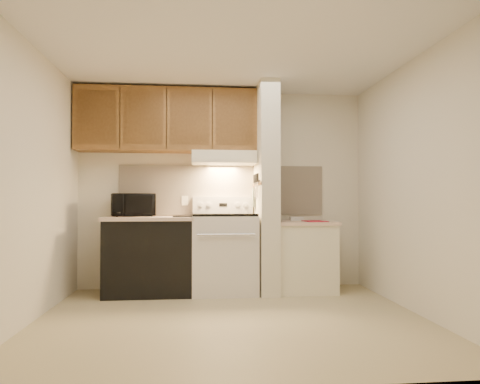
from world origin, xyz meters
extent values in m
plane|color=tan|center=(0.00, 0.00, 0.00)|extent=(3.60, 3.60, 0.00)
plane|color=white|center=(0.00, 0.00, 2.50)|extent=(3.60, 3.60, 0.00)
cube|color=silver|center=(0.00, 1.50, 1.25)|extent=(3.60, 2.50, 0.02)
cube|color=silver|center=(-1.80, 0.00, 1.25)|extent=(0.02, 3.00, 2.50)
cube|color=silver|center=(1.80, 0.00, 1.25)|extent=(0.02, 3.00, 2.50)
cube|color=#FBE8CE|center=(0.00, 1.49, 1.24)|extent=(2.60, 0.02, 0.63)
cube|color=silver|center=(0.00, 1.16, 0.46)|extent=(0.76, 0.65, 0.92)
cube|color=black|center=(0.00, 0.84, 0.50)|extent=(0.50, 0.01, 0.30)
cylinder|color=silver|center=(0.00, 0.80, 0.72)|extent=(0.65, 0.02, 0.02)
cube|color=black|center=(0.00, 1.16, 0.94)|extent=(0.74, 0.64, 0.03)
cube|color=silver|center=(0.00, 1.44, 1.05)|extent=(0.76, 0.08, 0.20)
cube|color=black|center=(0.00, 1.40, 1.05)|extent=(0.10, 0.01, 0.04)
cylinder|color=silver|center=(-0.28, 1.40, 1.05)|extent=(0.05, 0.02, 0.05)
cylinder|color=silver|center=(-0.18, 1.40, 1.05)|extent=(0.05, 0.02, 0.05)
cylinder|color=silver|center=(0.18, 1.40, 1.05)|extent=(0.05, 0.02, 0.05)
cylinder|color=silver|center=(0.28, 1.40, 1.05)|extent=(0.05, 0.02, 0.05)
cube|color=black|center=(-0.88, 1.17, 0.43)|extent=(1.00, 0.63, 0.87)
cube|color=beige|center=(-0.88, 1.17, 0.89)|extent=(1.04, 0.67, 0.04)
cube|color=black|center=(-0.48, 0.97, 0.92)|extent=(0.24, 0.08, 0.02)
cylinder|color=#24635B|center=(-1.12, 1.39, 0.96)|extent=(0.09, 0.09, 0.10)
cube|color=#F3EDCE|center=(-0.48, 1.48, 1.10)|extent=(0.08, 0.01, 0.12)
imported|color=black|center=(-1.10, 1.31, 1.05)|extent=(0.57, 0.46, 0.28)
cube|color=beige|center=(0.51, 1.15, 1.25)|extent=(0.22, 0.70, 2.50)
cube|color=brown|center=(0.39, 1.15, 1.30)|extent=(0.01, 0.70, 0.04)
cube|color=black|center=(0.39, 1.10, 1.32)|extent=(0.02, 0.42, 0.04)
cube|color=silver|center=(0.38, 0.93, 1.22)|extent=(0.01, 0.03, 0.16)
cylinder|color=black|center=(0.38, 0.94, 1.37)|extent=(0.02, 0.02, 0.10)
cube|color=silver|center=(0.38, 1.01, 1.21)|extent=(0.01, 0.04, 0.18)
cylinder|color=black|center=(0.38, 1.03, 1.37)|extent=(0.02, 0.02, 0.10)
cube|color=silver|center=(0.38, 1.09, 1.20)|extent=(0.01, 0.04, 0.20)
cylinder|color=black|center=(0.38, 1.10, 1.37)|extent=(0.02, 0.02, 0.10)
cube|color=silver|center=(0.38, 1.19, 1.22)|extent=(0.01, 0.04, 0.16)
cylinder|color=black|center=(0.38, 1.17, 1.37)|extent=(0.02, 0.02, 0.10)
cube|color=silver|center=(0.38, 1.26, 1.21)|extent=(0.01, 0.04, 0.18)
cylinder|color=black|center=(0.38, 1.27, 1.37)|extent=(0.02, 0.02, 0.10)
cube|color=slate|center=(0.38, 1.32, 1.14)|extent=(0.03, 0.10, 0.23)
cube|color=#F3EDCE|center=(0.97, 1.15, 0.40)|extent=(0.70, 0.60, 0.81)
cube|color=beige|center=(0.97, 1.15, 0.83)|extent=(0.74, 0.64, 0.04)
cube|color=#AA192A|center=(1.07, 1.00, 0.86)|extent=(0.26, 0.33, 0.01)
cube|color=white|center=(0.92, 1.33, 0.87)|extent=(0.17, 0.12, 0.04)
cube|color=#F3EDCE|center=(0.00, 1.28, 1.62)|extent=(0.78, 0.44, 0.15)
cube|color=#F3EDCE|center=(0.00, 1.07, 1.58)|extent=(0.78, 0.04, 0.06)
cube|color=brown|center=(-0.69, 1.32, 2.08)|extent=(2.18, 0.33, 0.77)
cube|color=brown|center=(-1.51, 1.17, 2.08)|extent=(0.46, 0.01, 0.63)
cube|color=black|center=(-1.23, 1.16, 2.08)|extent=(0.01, 0.01, 0.73)
cube|color=brown|center=(-0.96, 1.17, 2.08)|extent=(0.46, 0.01, 0.63)
cube|color=black|center=(-0.69, 1.16, 2.08)|extent=(0.01, 0.01, 0.73)
cube|color=brown|center=(-0.42, 1.17, 2.08)|extent=(0.46, 0.01, 0.63)
cube|color=black|center=(-0.14, 1.16, 2.08)|extent=(0.01, 0.01, 0.73)
cube|color=brown|center=(0.13, 1.17, 2.08)|extent=(0.46, 0.01, 0.63)
camera|label=1|loc=(-0.31, -3.97, 1.09)|focal=32.00mm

